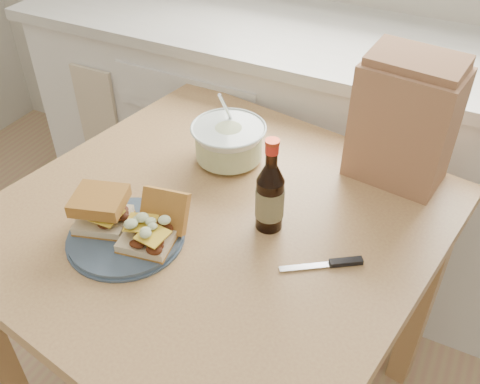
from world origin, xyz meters
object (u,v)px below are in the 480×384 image
at_px(plate, 126,236).
at_px(paper_bag, 404,125).
at_px(beer_bottle, 270,196).
at_px(coleslaw_bowl, 229,144).
at_px(dining_table, 216,250).

xyz_separation_m(plate, paper_bag, (0.47, 0.51, 0.14)).
relative_size(beer_bottle, paper_bag, 0.78).
height_order(plate, coleslaw_bowl, coleslaw_bowl).
bearing_deg(paper_bag, dining_table, -126.79).
bearing_deg(coleslaw_bowl, beer_bottle, -43.08).
bearing_deg(paper_bag, beer_bottle, -115.01).
height_order(dining_table, plate, plate).
xyz_separation_m(coleslaw_bowl, beer_bottle, (0.20, -0.19, 0.04)).
height_order(dining_table, beer_bottle, beer_bottle).
bearing_deg(dining_table, beer_bottle, 18.85).
height_order(plate, beer_bottle, beer_bottle).
bearing_deg(beer_bottle, paper_bag, 46.90).
bearing_deg(dining_table, plate, -120.17).
xyz_separation_m(dining_table, beer_bottle, (0.13, 0.02, 0.21)).
bearing_deg(coleslaw_bowl, paper_bag, 17.91).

